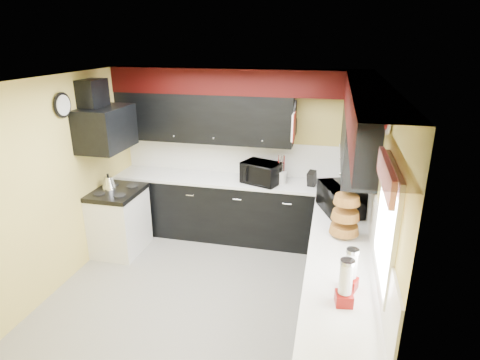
# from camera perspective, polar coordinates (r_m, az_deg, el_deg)

# --- Properties ---
(ground) EXTENTS (3.60, 3.60, 0.00)m
(ground) POSITION_cam_1_polar(r_m,az_deg,el_deg) (5.00, -4.86, -15.86)
(ground) COLOR gray
(ground) RESTS_ON ground
(wall_back) EXTENTS (3.60, 0.06, 2.50)m
(wall_back) POSITION_cam_1_polar(r_m,az_deg,el_deg) (6.03, -0.00, 3.82)
(wall_back) COLOR #E0C666
(wall_back) RESTS_ON ground
(wall_right) EXTENTS (0.06, 3.60, 2.50)m
(wall_right) POSITION_cam_1_polar(r_m,az_deg,el_deg) (4.22, 18.65, -4.47)
(wall_right) COLOR #E0C666
(wall_right) RESTS_ON ground
(wall_left) EXTENTS (0.06, 3.60, 2.50)m
(wall_left) POSITION_cam_1_polar(r_m,az_deg,el_deg) (5.22, -24.44, -0.58)
(wall_left) COLOR #E0C666
(wall_left) RESTS_ON ground
(ceiling) EXTENTS (3.60, 3.60, 0.06)m
(ceiling) POSITION_cam_1_polar(r_m,az_deg,el_deg) (4.09, -5.90, 13.95)
(ceiling) COLOR white
(ceiling) RESTS_ON wall_back
(cab_back) EXTENTS (3.60, 0.60, 0.90)m
(cab_back) POSITION_cam_1_polar(r_m,az_deg,el_deg) (6.03, -0.65, -4.27)
(cab_back) COLOR black
(cab_back) RESTS_ON ground
(cab_right) EXTENTS (0.60, 3.00, 0.90)m
(cab_right) POSITION_cam_1_polar(r_m,az_deg,el_deg) (4.32, 13.68, -15.53)
(cab_right) COLOR black
(cab_right) RESTS_ON ground
(counter_back) EXTENTS (3.62, 0.64, 0.04)m
(counter_back) POSITION_cam_1_polar(r_m,az_deg,el_deg) (5.86, -0.67, -0.07)
(counter_back) COLOR white
(counter_back) RESTS_ON cab_back
(counter_right) EXTENTS (0.64, 3.02, 0.04)m
(counter_right) POSITION_cam_1_polar(r_m,az_deg,el_deg) (4.07, 14.22, -10.11)
(counter_right) COLOR white
(counter_right) RESTS_ON cab_right
(splash_back) EXTENTS (3.60, 0.02, 0.50)m
(splash_back) POSITION_cam_1_polar(r_m,az_deg,el_deg) (6.04, -0.02, 3.25)
(splash_back) COLOR white
(splash_back) RESTS_ON counter_back
(splash_right) EXTENTS (0.02, 3.60, 0.50)m
(splash_right) POSITION_cam_1_polar(r_m,az_deg,el_deg) (4.24, 18.42, -5.20)
(splash_right) COLOR white
(splash_right) RESTS_ON counter_right
(upper_back) EXTENTS (2.60, 0.35, 0.70)m
(upper_back) POSITION_cam_1_polar(r_m,az_deg,el_deg) (5.87, -5.21, 8.82)
(upper_back) COLOR black
(upper_back) RESTS_ON wall_back
(upper_right) EXTENTS (0.35, 1.80, 0.70)m
(upper_right) POSITION_cam_1_polar(r_m,az_deg,el_deg) (4.89, 16.47, 5.86)
(upper_right) COLOR black
(upper_right) RESTS_ON wall_right
(soffit_back) EXTENTS (3.60, 0.36, 0.35)m
(soffit_back) POSITION_cam_1_polar(r_m,az_deg,el_deg) (5.66, -0.43, 13.86)
(soffit_back) COLOR black
(soffit_back) RESTS_ON wall_back
(soffit_right) EXTENTS (0.36, 3.24, 0.35)m
(soffit_right) POSITION_cam_1_polar(r_m,az_deg,el_deg) (3.73, 17.90, 9.84)
(soffit_right) COLOR black
(soffit_right) RESTS_ON wall_right
(stove) EXTENTS (0.60, 0.75, 0.86)m
(stove) POSITION_cam_1_polar(r_m,az_deg,el_deg) (5.94, -16.72, -5.81)
(stove) COLOR white
(stove) RESTS_ON ground
(cooktop) EXTENTS (0.62, 0.77, 0.06)m
(cooktop) POSITION_cam_1_polar(r_m,az_deg,el_deg) (5.76, -17.17, -1.67)
(cooktop) COLOR black
(cooktop) RESTS_ON stove
(hood) EXTENTS (0.50, 0.78, 0.55)m
(hood) POSITION_cam_1_polar(r_m,az_deg,el_deg) (5.54, -18.55, 6.99)
(hood) COLOR black
(hood) RESTS_ON wall_left
(hood_duct) EXTENTS (0.24, 0.40, 0.40)m
(hood_duct) POSITION_cam_1_polar(r_m,az_deg,el_deg) (5.53, -20.20, 11.24)
(hood_duct) COLOR black
(hood_duct) RESTS_ON wall_left
(window) EXTENTS (0.03, 0.86, 0.96)m
(window) POSITION_cam_1_polar(r_m,az_deg,el_deg) (3.28, 20.19, -5.98)
(window) COLOR white
(window) RESTS_ON wall_right
(valance) EXTENTS (0.04, 0.88, 0.20)m
(valance) POSITION_cam_1_polar(r_m,az_deg,el_deg) (3.13, 20.06, 0.71)
(valance) COLOR red
(valance) RESTS_ON wall_right
(pan_top) EXTENTS (0.03, 0.22, 0.40)m
(pan_top) POSITION_cam_1_polar(r_m,az_deg,el_deg) (5.50, 7.88, 10.08)
(pan_top) COLOR black
(pan_top) RESTS_ON upper_back
(pan_mid) EXTENTS (0.03, 0.28, 0.46)m
(pan_mid) POSITION_cam_1_polar(r_m,az_deg,el_deg) (5.42, 7.62, 7.26)
(pan_mid) COLOR black
(pan_mid) RESTS_ON upper_back
(pan_low) EXTENTS (0.03, 0.24, 0.42)m
(pan_low) POSITION_cam_1_polar(r_m,az_deg,el_deg) (5.68, 7.87, 7.51)
(pan_low) COLOR black
(pan_low) RESTS_ON upper_back
(cut_board) EXTENTS (0.03, 0.26, 0.35)m
(cut_board) POSITION_cam_1_polar(r_m,az_deg,el_deg) (5.29, 7.61, 7.51)
(cut_board) COLOR white
(cut_board) RESTS_ON upper_back
(baskets) EXTENTS (0.27, 0.27, 0.50)m
(baskets) POSITION_cam_1_polar(r_m,az_deg,el_deg) (4.27, 14.75, -4.79)
(baskets) COLOR brown
(baskets) RESTS_ON upper_right
(clock) EXTENTS (0.03, 0.30, 0.30)m
(clock) POSITION_cam_1_polar(r_m,az_deg,el_deg) (5.19, -23.95, 9.70)
(clock) COLOR black
(clock) RESTS_ON wall_left
(deco_plate) EXTENTS (0.03, 0.24, 0.24)m
(deco_plate) POSITION_cam_1_polar(r_m,az_deg,el_deg) (3.59, 20.35, 7.99)
(deco_plate) COLOR white
(deco_plate) RESTS_ON wall_right
(toaster_oven) EXTENTS (0.64, 0.59, 0.30)m
(toaster_oven) POSITION_cam_1_polar(r_m,az_deg,el_deg) (5.67, 3.04, 1.04)
(toaster_oven) COLOR black
(toaster_oven) RESTS_ON counter_back
(microwave) EXTENTS (0.59, 0.70, 0.33)m
(microwave) POSITION_cam_1_polar(r_m,az_deg,el_deg) (4.86, 14.17, -2.64)
(microwave) COLOR black
(microwave) RESTS_ON counter_right
(utensil_crock) EXTENTS (0.22, 0.22, 0.18)m
(utensil_crock) POSITION_cam_1_polar(r_m,az_deg,el_deg) (5.69, 5.82, 0.40)
(utensil_crock) COLOR silver
(utensil_crock) RESTS_ON counter_back
(knife_block) EXTENTS (0.13, 0.16, 0.22)m
(knife_block) POSITION_cam_1_polar(r_m,az_deg,el_deg) (5.63, 10.17, 0.17)
(knife_block) COLOR black
(knife_block) RESTS_ON counter_back
(kettle) EXTENTS (0.21, 0.21, 0.17)m
(kettle) POSITION_cam_1_polar(r_m,az_deg,el_deg) (5.81, -18.18, -0.37)
(kettle) COLOR silver
(kettle) RESTS_ON cooktop
(dispenser_a) EXTENTS (0.16, 0.16, 0.33)m
(dispenser_a) POSITION_cam_1_polar(r_m,az_deg,el_deg) (3.46, 15.46, -12.47)
(dispenser_a) COLOR #6F1306
(dispenser_a) RESTS_ON counter_right
(dispenser_b) EXTENTS (0.15, 0.15, 0.35)m
(dispenser_b) POSITION_cam_1_polar(r_m,az_deg,el_deg) (3.27, 14.74, -14.21)
(dispenser_b) COLOR maroon
(dispenser_b) RESTS_ON counter_right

